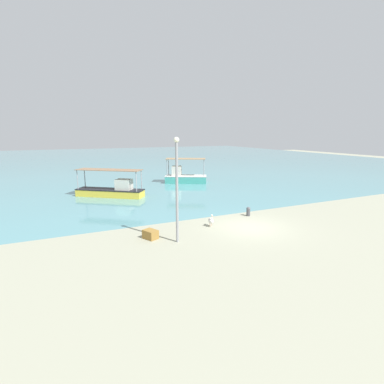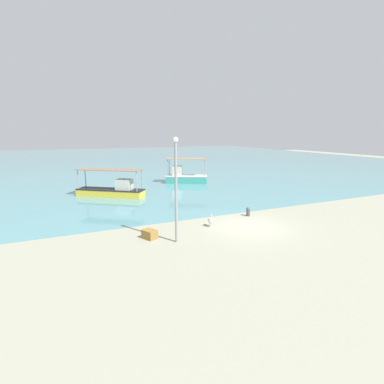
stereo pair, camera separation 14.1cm
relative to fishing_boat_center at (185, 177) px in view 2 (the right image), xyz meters
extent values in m
plane|color=#9A9B83|center=(-2.80, -16.45, -0.70)|extent=(120.00, 120.00, 0.00)
cube|color=#58929A|center=(-2.80, 31.55, -0.70)|extent=(110.00, 90.00, 0.00)
cube|color=teal|center=(0.13, -0.07, -0.28)|extent=(4.81, 3.54, 0.84)
cube|color=silver|center=(0.13, -0.07, 0.10)|extent=(4.86, 3.60, 0.08)
cylinder|color=#99999E|center=(2.26, -0.40, 1.08)|extent=(0.08, 0.08, 1.87)
cylinder|color=#99999E|center=(1.63, -1.62, 1.08)|extent=(0.08, 0.08, 1.87)
cylinder|color=#99999E|center=(-1.36, 1.48, 1.08)|extent=(0.08, 0.08, 1.87)
cylinder|color=#99999E|center=(-1.99, 0.26, 1.08)|extent=(0.08, 0.08, 1.87)
cube|color=#977A56|center=(0.13, -0.07, 2.04)|extent=(4.68, 3.54, 0.05)
cube|color=beige|center=(-0.78, 0.41, 0.67)|extent=(1.44, 1.48, 1.06)
cube|color=yellow|center=(-8.94, -3.87, -0.36)|extent=(5.71, 4.76, 0.67)
cube|color=black|center=(-8.94, -3.87, -0.07)|extent=(5.76, 4.81, 0.08)
cylinder|color=#99999E|center=(-11.52, -2.69, 0.83)|extent=(0.08, 0.08, 1.71)
cylinder|color=#99999E|center=(-10.81, -1.74, 0.83)|extent=(0.08, 0.08, 1.71)
cylinder|color=#99999E|center=(-7.07, -6.00, 0.83)|extent=(0.08, 0.08, 1.71)
cylinder|color=#99999E|center=(-6.36, -5.05, 0.83)|extent=(0.08, 0.08, 1.71)
cube|color=#87694E|center=(-8.94, -3.87, 1.70)|extent=(5.61, 4.72, 0.05)
cube|color=beige|center=(-7.85, -4.68, 0.44)|extent=(1.66, 1.60, 0.93)
cylinder|color=#E0997A|center=(-4.84, -15.27, -0.59)|extent=(0.03, 0.03, 0.22)
cylinder|color=#E0997A|center=(-4.93, -15.26, -0.59)|extent=(0.03, 0.03, 0.22)
ellipsoid|color=white|center=(-4.89, -15.29, -0.34)|extent=(0.35, 0.59, 0.32)
ellipsoid|color=white|center=(-4.86, -15.04, -0.32)|extent=(0.14, 0.17, 0.10)
cylinder|color=white|center=(-4.91, -15.44, -0.12)|extent=(0.07, 0.07, 0.26)
sphere|color=white|center=(-4.91, -15.44, 0.05)|extent=(0.11, 0.11, 0.11)
cone|color=#E5933F|center=(-4.93, -15.61, 0.03)|extent=(0.10, 0.30, 0.06)
cylinder|color=gray|center=(-7.73, -16.87, 1.90)|extent=(0.14, 0.14, 5.20)
sphere|color=#EAEACC|center=(-7.73, -16.87, 4.61)|extent=(0.28, 0.28, 0.28)
cylinder|color=#47474C|center=(-1.44, -14.33, -0.47)|extent=(0.26, 0.26, 0.47)
sphere|color=#4C4C51|center=(-1.44, -14.33, -0.20)|extent=(0.27, 0.27, 0.27)
cube|color=olive|center=(-8.87, -15.79, -0.46)|extent=(0.83, 0.93, 0.48)
camera|label=1|loc=(-13.32, -30.73, 5.00)|focal=28.00mm
camera|label=2|loc=(-13.19, -30.79, 5.00)|focal=28.00mm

